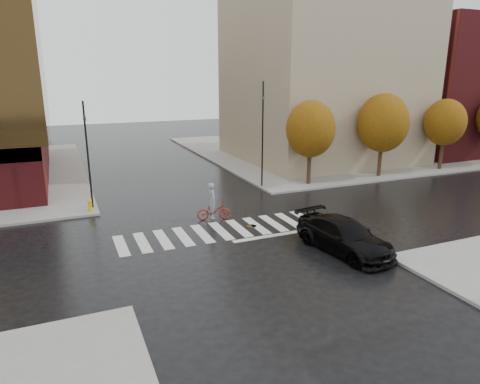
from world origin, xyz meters
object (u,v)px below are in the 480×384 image
(sedan, at_px, (344,236))
(traffic_light_ne, at_px, (263,127))
(traffic_light_nw, at_px, (87,149))
(fire_hydrant, at_px, (90,204))
(cyclist, at_px, (213,207))

(sedan, height_order, traffic_light_ne, traffic_light_ne)
(traffic_light_nw, xyz_separation_m, traffic_light_ne, (12.60, 0.71, 0.73))
(sedan, relative_size, traffic_light_ne, 0.71)
(traffic_light_nw, distance_m, fire_hydrant, 3.49)
(cyclist, xyz_separation_m, fire_hydrant, (-6.76, 4.29, -0.21))
(traffic_light_nw, bearing_deg, cyclist, 33.11)
(traffic_light_nw, relative_size, fire_hydrant, 8.85)
(sedan, height_order, fire_hydrant, sedan)
(cyclist, xyz_separation_m, traffic_light_ne, (6.04, 5.72, 3.93))
(traffic_light_ne, bearing_deg, cyclist, 52.56)
(sedan, distance_m, fire_hydrant, 15.88)
(sedan, relative_size, fire_hydrant, 7.24)
(cyclist, height_order, fire_hydrant, cyclist)
(sedan, distance_m, cyclist, 8.29)
(traffic_light_nw, relative_size, traffic_light_ne, 0.86)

